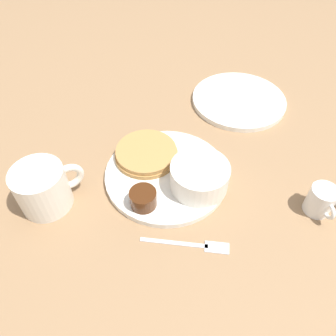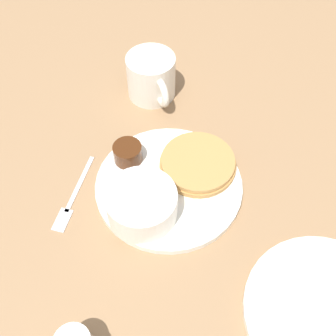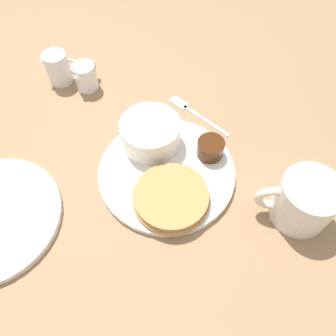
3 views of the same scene
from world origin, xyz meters
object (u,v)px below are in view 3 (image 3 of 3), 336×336
Objects in this scene: plate at (167,172)px; coffee_mug at (303,201)px; creamer_pitcher_near at (86,76)px; bowl at (151,133)px; creamer_pitcher_far at (58,68)px; fork at (192,111)px.

coffee_mug reaches higher than plate.
plate is 3.50× the size of creamer_pitcher_near.
bowl is 1.54× the size of creamer_pitcher_far.
coffee_mug is 0.28m from fork.
coffee_mug is (0.21, 0.06, 0.04)m from plate.
creamer_pitcher_far reaches higher than fork.
bowl is at bearing -173.08° from coffee_mug.
plate is 0.28m from creamer_pitcher_near.
creamer_pitcher_near is at bearing 178.72° from coffee_mug.
creamer_pitcher_near is 0.98× the size of creamer_pitcher_far.
creamer_pitcher_far is at bearing -160.89° from creamer_pitcher_near.
coffee_mug is 0.53m from creamer_pitcher_far.
plate is at bearing -15.70° from creamer_pitcher_near.
plate is 0.16m from fork.
bowl is at bearing -94.90° from fork.
creamer_pitcher_far is (-0.32, 0.05, 0.03)m from plate.
coffee_mug is at bearing 6.92° from bowl.
bowl is at bearing -5.05° from creamer_pitcher_far.
creamer_pitcher_far reaches higher than plate.
bowl is 1.57× the size of creamer_pitcher_near.
coffee_mug reaches higher than creamer_pitcher_far.
fork is (0.27, 0.09, -0.03)m from creamer_pitcher_far.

